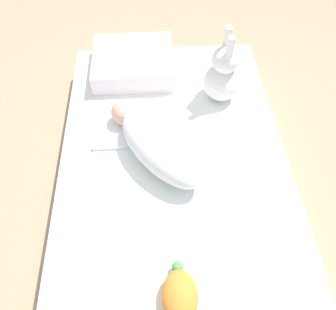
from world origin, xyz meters
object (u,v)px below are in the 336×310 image
Objects in this scene: pillow at (133,62)px; turtle_plush at (180,295)px; bunny_plush at (223,76)px; swaddled_baby at (157,144)px.

turtle_plush is (-1.10, -0.14, -0.01)m from pillow.
bunny_plush is 0.93m from turtle_plush.
swaddled_baby is 0.56m from turtle_plush.
swaddled_baby is 2.67× the size of turtle_plush.
pillow is at bearing 62.90° from bunny_plush.
swaddled_baby is at bearing 137.28° from bunny_plush.
swaddled_baby reaches higher than turtle_plush.
turtle_plush is (-0.89, 0.26, -0.08)m from bunny_plush.
pillow reaches higher than turtle_plush.
pillow is at bearing -25.92° from swaddled_baby.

